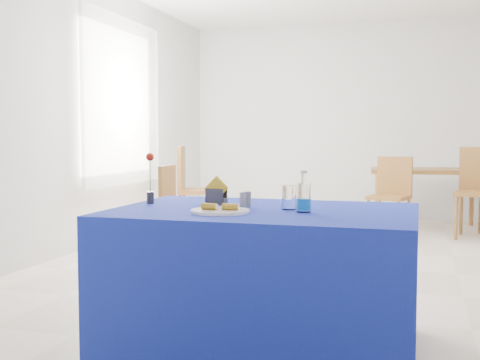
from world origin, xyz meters
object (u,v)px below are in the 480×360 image
Objects in this scene: blue_table at (263,279)px; chair_bg_right at (479,185)px; water_bottle at (304,198)px; chair_bg_left at (391,190)px; plate at (220,211)px; oak_table at (427,175)px; chair_win_a at (176,202)px; chair_win_b at (191,184)px.

blue_table is 1.54× the size of chair_bg_right.
water_bottle is at bearing -14.92° from blue_table.
chair_bg_right is (0.96, 0.16, 0.07)m from chair_bg_left.
chair_bg_right is at bearing 69.88° from plate.
blue_table is 4.49m from chair_bg_right.
chair_bg_right is at bearing -46.06° from oak_table.
chair_win_a is at bearing -138.28° from chair_bg_right.
plate reaches higher than oak_table.
water_bottle is at bearing -95.03° from chair_bg_right.
chair_bg_right reaches higher than chair_win_a.
chair_bg_right reaches higher than plate.
plate is at bearing -160.23° from water_bottle.
chair_bg_right is at bearing -60.95° from chair_win_a.
chair_win_a is at bearing -135.53° from oak_table.
blue_table is 7.44× the size of water_bottle.
chair_bg_right is at bearing -93.00° from chair_win_b.
chair_win_a is (-2.03, -1.62, -0.03)m from chair_bg_left.
chair_win_a is at bearing 122.05° from blue_table.
chair_bg_right is (1.45, 4.24, 0.22)m from blue_table.
chair_bg_left is (0.26, 4.14, -0.30)m from water_bottle.
oak_table is at bearing 79.20° from chair_bg_left.
plate is 0.47m from blue_table.
water_bottle is 4.94m from oak_table.
plate is 0.21× the size of oak_table.
chair_win_b is (-2.01, 3.55, -0.23)m from water_bottle.
water_bottle is 0.21× the size of chair_bg_right.
chair_win_b is (-3.24, -0.75, 0.00)m from chair_bg_right.
chair_bg_left reaches higher than plate.
chair_win_b is at bearing -153.31° from oak_table.
water_bottle is at bearing -146.74° from chair_win_a.
chair_win_b is at bearing 119.53° from water_bottle.
oak_table is at bearing -79.37° from chair_win_b.
chair_bg_left is at bearing -159.55° from chair_bg_right.
plate is at bearing -154.73° from chair_win_a.
plate is 0.29× the size of chair_bg_right.
chair_bg_right is 0.99× the size of chair_win_b.
chair_bg_right is 3.49m from chair_win_a.
plate is 4.34m from chair_bg_left.
chair_win_b reaches higher than water_bottle.
plate is 0.44m from water_bottle.
plate is 4.03m from chair_win_b.
chair_win_b reaches higher than chair_bg_right.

